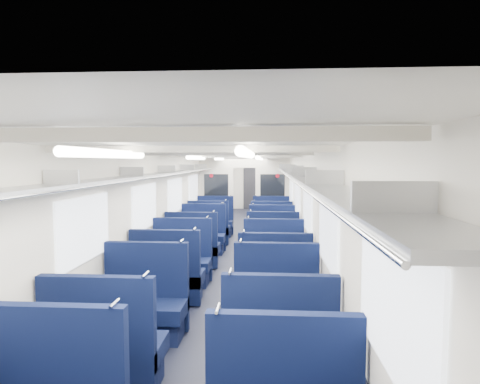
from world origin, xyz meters
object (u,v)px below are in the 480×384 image
at_px(seat_6, 144,307).
at_px(seat_15, 272,240).
at_px(seat_13, 273,249).
at_px(seat_16, 209,230).
at_px(seat_10, 181,263).
at_px(seat_9, 275,284).
at_px(seat_14, 203,237).
at_px(seat_7, 276,308).
at_px(seat_17, 271,231).
at_px(seat_4, 105,354).
at_px(seat_8, 168,279).
at_px(bulkhead, 244,192).
at_px(seat_11, 274,265).
at_px(end_door, 252,187).
at_px(seat_19, 271,224).
at_px(seat_12, 193,249).
at_px(seat_18, 215,223).
at_px(seat_5, 279,352).

distance_m(seat_6, seat_15, 4.83).
distance_m(seat_13, seat_16, 2.73).
xyz_separation_m(seat_10, seat_16, (0.00, 3.50, 0.00)).
distance_m(seat_9, seat_14, 3.99).
height_order(seat_6, seat_7, same).
relative_size(seat_16, seat_17, 1.00).
xyz_separation_m(seat_4, seat_16, (0.00, 6.95, 0.00)).
bearing_deg(seat_8, seat_15, 63.36).
bearing_deg(seat_10, seat_14, 90.00).
bearing_deg(bulkhead, seat_13, -78.70).
bearing_deg(seat_6, seat_11, 52.98).
height_order(seat_8, seat_17, same).
xyz_separation_m(end_door, seat_19, (0.83, -6.78, -0.63)).
bearing_deg(seat_19, seat_4, -101.43).
height_order(seat_4, seat_12, same).
xyz_separation_m(end_door, seat_13, (0.83, -10.21, -0.63)).
distance_m(seat_6, seat_16, 5.71).
height_order(seat_4, seat_15, same).
relative_size(seat_7, seat_14, 1.00).
distance_m(seat_4, seat_17, 7.14).
distance_m(bulkhead, seat_8, 6.58).
bearing_deg(seat_10, seat_18, 90.00).
height_order(seat_7, seat_15, same).
height_order(seat_7, seat_14, same).
distance_m(seat_7, seat_18, 7.05).
bearing_deg(bulkhead, seat_11, -81.40).
relative_size(seat_7, seat_13, 1.00).
xyz_separation_m(seat_4, seat_15, (1.66, 5.77, 0.00)).
bearing_deg(bulkhead, seat_5, -84.59).
bearing_deg(end_door, seat_8, -93.79).
bearing_deg(seat_17, end_door, 95.89).
relative_size(bulkhead, seat_8, 2.33).
xyz_separation_m(seat_5, seat_17, (0.00, 6.79, 0.00)).
bearing_deg(seat_16, seat_15, -35.33).
bearing_deg(seat_15, seat_4, -106.05).
relative_size(end_door, seat_18, 1.66).
relative_size(seat_5, seat_16, 1.00).
bearing_deg(seat_15, seat_13, -90.00).
bearing_deg(seat_17, seat_16, -179.99).
bearing_deg(seat_11, seat_12, 145.26).
xyz_separation_m(seat_8, seat_16, (0.00, 4.48, 0.00)).
xyz_separation_m(seat_10, seat_15, (1.66, 2.32, 0.00)).
xyz_separation_m(seat_12, seat_17, (1.66, 2.36, 0.00)).
distance_m(seat_17, seat_19, 1.26).
distance_m(seat_7, seat_13, 3.47).
xyz_separation_m(seat_14, seat_15, (1.66, -0.16, 0.00)).
relative_size(end_door, bulkhead, 0.71).
bearing_deg(seat_5, seat_15, 90.00).
height_order(seat_6, seat_11, same).
bearing_deg(seat_19, seat_18, -178.28).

